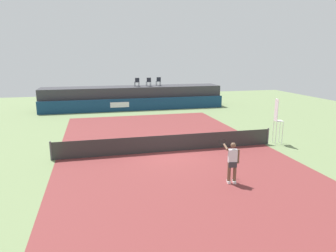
{
  "coord_description": "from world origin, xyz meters",
  "views": [
    {
      "loc": [
        -3.94,
        -16.0,
        5.25
      ],
      "look_at": [
        0.46,
        2.0,
        1.0
      ],
      "focal_mm": 32.83,
      "sensor_mm": 36.0,
      "label": 1
    }
  ],
  "objects_px": {
    "spectator_chair_left": "(149,81)",
    "net_post_near": "(51,151)",
    "spectator_chair_center": "(158,81)",
    "tennis_player": "(232,161)",
    "umpire_chair": "(277,118)",
    "net_post_far": "(268,136)",
    "tennis_ball": "(232,150)",
    "spectator_chair_far_left": "(137,82)"
  },
  "relations": [
    {
      "from": "spectator_chair_center",
      "to": "net_post_far",
      "type": "relative_size",
      "value": 0.89
    },
    {
      "from": "umpire_chair",
      "to": "tennis_player",
      "type": "height_order",
      "value": "umpire_chair"
    },
    {
      "from": "spectator_chair_center",
      "to": "net_post_far",
      "type": "distance_m",
      "value": 15.93
    },
    {
      "from": "net_post_far",
      "to": "tennis_player",
      "type": "bearing_deg",
      "value": -133.88
    },
    {
      "from": "tennis_ball",
      "to": "spectator_chair_far_left",
      "type": "bearing_deg",
      "value": 101.1
    },
    {
      "from": "tennis_player",
      "to": "tennis_ball",
      "type": "relative_size",
      "value": 26.03
    },
    {
      "from": "umpire_chair",
      "to": "tennis_player",
      "type": "distance_m",
      "value": 7.14
    },
    {
      "from": "umpire_chair",
      "to": "net_post_far",
      "type": "distance_m",
      "value": 1.22
    },
    {
      "from": "spectator_chair_center",
      "to": "net_post_near",
      "type": "bearing_deg",
      "value": -120.09
    },
    {
      "from": "net_post_near",
      "to": "net_post_far",
      "type": "distance_m",
      "value": 12.4
    },
    {
      "from": "spectator_chair_center",
      "to": "net_post_near",
      "type": "xyz_separation_m",
      "value": [
        -8.92,
        -15.39,
        -2.19
      ]
    },
    {
      "from": "umpire_chair",
      "to": "tennis_ball",
      "type": "distance_m",
      "value": 3.7
    },
    {
      "from": "net_post_near",
      "to": "tennis_player",
      "type": "bearing_deg",
      "value": -31.97
    },
    {
      "from": "spectator_chair_far_left",
      "to": "spectator_chair_center",
      "type": "bearing_deg",
      "value": 11.25
    },
    {
      "from": "net_post_near",
      "to": "net_post_far",
      "type": "relative_size",
      "value": 1.0
    },
    {
      "from": "umpire_chair",
      "to": "tennis_player",
      "type": "relative_size",
      "value": 1.56
    },
    {
      "from": "net_post_near",
      "to": "net_post_far",
      "type": "xyz_separation_m",
      "value": [
        12.4,
        0.0,
        0.0
      ]
    },
    {
      "from": "spectator_chair_center",
      "to": "tennis_player",
      "type": "bearing_deg",
      "value": -93.31
    },
    {
      "from": "spectator_chair_left",
      "to": "tennis_ball",
      "type": "xyz_separation_m",
      "value": [
        1.88,
        -15.74,
        -2.66
      ]
    },
    {
      "from": "spectator_chair_far_left",
      "to": "net_post_near",
      "type": "height_order",
      "value": "spectator_chair_far_left"
    },
    {
      "from": "umpire_chair",
      "to": "spectator_chair_left",
      "type": "bearing_deg",
      "value": 108.97
    },
    {
      "from": "spectator_chair_center",
      "to": "umpire_chair",
      "type": "height_order",
      "value": "spectator_chair_center"
    },
    {
      "from": "spectator_chair_far_left",
      "to": "tennis_player",
      "type": "distance_m",
      "value": 19.88
    },
    {
      "from": "spectator_chair_center",
      "to": "tennis_ball",
      "type": "xyz_separation_m",
      "value": [
        0.77,
        -16.16,
        -2.66
      ]
    },
    {
      "from": "tennis_player",
      "to": "tennis_ball",
      "type": "xyz_separation_m",
      "value": [
        1.94,
        4.07,
        -0.92
      ]
    },
    {
      "from": "spectator_chair_far_left",
      "to": "net_post_far",
      "type": "distance_m",
      "value": 16.16
    },
    {
      "from": "umpire_chair",
      "to": "net_post_far",
      "type": "xyz_separation_m",
      "value": [
        -0.55,
        -0.02,
        -1.09
      ]
    },
    {
      "from": "tennis_ball",
      "to": "spectator_chair_center",
      "type": "bearing_deg",
      "value": 92.73
    },
    {
      "from": "tennis_player",
      "to": "net_post_far",
      "type": "bearing_deg",
      "value": 46.12
    },
    {
      "from": "spectator_chair_left",
      "to": "net_post_far",
      "type": "distance_m",
      "value": 15.81
    },
    {
      "from": "spectator_chair_center",
      "to": "tennis_player",
      "type": "xyz_separation_m",
      "value": [
        -1.17,
        -20.23,
        -1.73
      ]
    },
    {
      "from": "spectator_chair_far_left",
      "to": "net_post_near",
      "type": "relative_size",
      "value": 0.89
    },
    {
      "from": "net_post_far",
      "to": "tennis_ball",
      "type": "xyz_separation_m",
      "value": [
        -2.71,
        -0.77,
        -0.46
      ]
    },
    {
      "from": "spectator_chair_center",
      "to": "tennis_player",
      "type": "distance_m",
      "value": 20.33
    },
    {
      "from": "spectator_chair_left",
      "to": "net_post_near",
      "type": "distance_m",
      "value": 17.03
    },
    {
      "from": "net_post_far",
      "to": "tennis_player",
      "type": "relative_size",
      "value": 0.56
    },
    {
      "from": "umpire_chair",
      "to": "tennis_ball",
      "type": "xyz_separation_m",
      "value": [
        -3.26,
        -0.78,
        -1.55
      ]
    },
    {
      "from": "tennis_ball",
      "to": "net_post_far",
      "type": "bearing_deg",
      "value": 15.78
    },
    {
      "from": "spectator_chair_center",
      "to": "net_post_far",
      "type": "height_order",
      "value": "spectator_chair_center"
    },
    {
      "from": "spectator_chair_far_left",
      "to": "spectator_chair_left",
      "type": "height_order",
      "value": "same"
    },
    {
      "from": "spectator_chair_far_left",
      "to": "tennis_player",
      "type": "xyz_separation_m",
      "value": [
        1.14,
        -19.77,
        -1.73
      ]
    },
    {
      "from": "spectator_chair_left",
      "to": "net_post_near",
      "type": "xyz_separation_m",
      "value": [
        -7.81,
        -14.97,
        -2.19
      ]
    }
  ]
}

